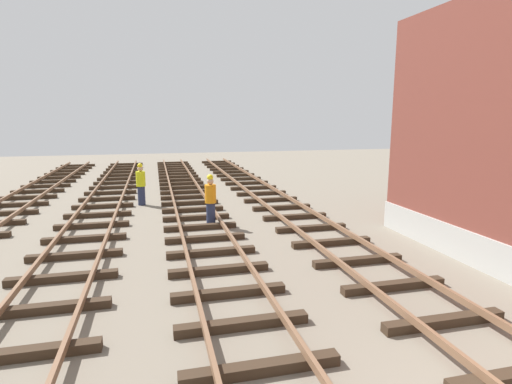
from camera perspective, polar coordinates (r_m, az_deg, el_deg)
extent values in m
cube|color=#38281C|center=(8.69, 24.89, -16.15)|extent=(2.50, 0.24, 0.18)
cube|color=#38281C|center=(9.91, 18.73, -12.38)|extent=(2.50, 0.24, 0.18)
cube|color=#38281C|center=(11.25, 14.10, -9.36)|extent=(2.50, 0.24, 0.18)
cube|color=#38281C|center=(12.66, 10.53, -6.97)|extent=(2.50, 0.24, 0.18)
cube|color=#38281C|center=(14.13, 7.72, -5.04)|extent=(2.50, 0.24, 0.18)
cube|color=#38281C|center=(15.65, 5.46, -3.47)|extent=(2.50, 0.24, 0.18)
cube|color=#38281C|center=(17.19, 3.61, -2.18)|extent=(2.50, 0.24, 0.18)
cube|color=#38281C|center=(18.75, 2.07, -1.10)|extent=(2.50, 0.24, 0.18)
cube|color=#38281C|center=(20.33, 0.76, -0.18)|extent=(2.50, 0.24, 0.18)
cube|color=#38281C|center=(21.93, -0.35, 0.60)|extent=(2.50, 0.24, 0.18)
cube|color=#38281C|center=(23.53, -1.31, 1.27)|extent=(2.50, 0.24, 0.18)
cube|color=#38281C|center=(25.15, -2.15, 1.86)|extent=(2.50, 0.24, 0.18)
cube|color=#38281C|center=(26.77, -2.89, 2.38)|extent=(2.50, 0.24, 0.18)
cube|color=#38281C|center=(28.39, -3.55, 2.84)|extent=(2.50, 0.24, 0.18)
cube|color=#38281C|center=(30.03, -4.13, 3.24)|extent=(2.50, 0.24, 0.18)
cube|color=#38281C|center=(31.66, -4.66, 3.61)|extent=(2.50, 0.24, 0.18)
cube|color=#38281C|center=(33.30, -5.13, 3.94)|extent=(2.50, 0.24, 0.18)
cube|color=#38281C|center=(34.94, -5.56, 4.24)|extent=(2.50, 0.24, 0.18)
cube|color=#38281C|center=(6.71, 0.76, -23.54)|extent=(2.50, 0.24, 0.18)
cube|color=#38281C|center=(7.87, -1.95, -18.04)|extent=(2.50, 0.24, 0.18)
cube|color=#38281C|center=(9.09, -3.84, -13.96)|extent=(2.50, 0.24, 0.18)
cube|color=#38281C|center=(10.35, -5.23, -10.85)|extent=(2.50, 0.24, 0.18)
cube|color=#38281C|center=(11.64, -6.30, -8.42)|extent=(2.50, 0.24, 0.18)
cube|color=#38281C|center=(12.95, -7.14, -6.47)|extent=(2.50, 0.24, 0.18)
cube|color=#38281C|center=(14.28, -7.82, -4.89)|extent=(2.50, 0.24, 0.18)
cube|color=#38281C|center=(15.61, -8.39, -3.57)|extent=(2.50, 0.24, 0.18)
cube|color=#38281C|center=(16.96, -8.86, -2.46)|extent=(2.50, 0.24, 0.18)
cube|color=#38281C|center=(18.31, -9.26, -1.51)|extent=(2.50, 0.24, 0.18)
cube|color=#38281C|center=(19.66, -9.61, -0.70)|extent=(2.50, 0.24, 0.18)
cube|color=#38281C|center=(21.02, -9.91, 0.01)|extent=(2.50, 0.24, 0.18)
cube|color=#38281C|center=(22.39, -10.17, 0.64)|extent=(2.50, 0.24, 0.18)
cube|color=#38281C|center=(23.75, -10.41, 1.19)|extent=(2.50, 0.24, 0.18)
cube|color=#38281C|center=(25.12, -10.62, 1.68)|extent=(2.50, 0.24, 0.18)
cube|color=#38281C|center=(26.49, -10.81, 2.12)|extent=(2.50, 0.24, 0.18)
cube|color=#38281C|center=(27.86, -10.97, 2.52)|extent=(2.50, 0.24, 0.18)
cube|color=#38281C|center=(29.23, -11.13, 2.88)|extent=(2.50, 0.24, 0.18)
cube|color=#38281C|center=(30.61, -11.27, 3.21)|extent=(2.50, 0.24, 0.18)
cube|color=#38281C|center=(31.98, -11.40, 3.51)|extent=(2.50, 0.24, 0.18)
cube|color=#38281C|center=(33.36, -11.51, 3.78)|extent=(2.50, 0.24, 0.18)
cube|color=#38281C|center=(34.74, -11.62, 4.04)|extent=(2.50, 0.24, 0.18)
cube|color=#38281C|center=(7.98, -30.27, -19.10)|extent=(2.50, 0.24, 0.18)
cube|color=#38281C|center=(9.39, -27.48, -14.34)|extent=(2.50, 0.24, 0.18)
cube|color=#38281C|center=(10.86, -25.51, -10.83)|extent=(2.50, 0.24, 0.18)
cube|color=#38281C|center=(12.37, -24.05, -8.15)|extent=(2.50, 0.24, 0.18)
cube|color=#38281C|center=(13.90, -22.91, -6.05)|extent=(2.50, 0.24, 0.18)
cube|color=#38281C|center=(15.46, -22.02, -4.38)|extent=(2.50, 0.24, 0.18)
cube|color=#38281C|center=(17.03, -21.29, -3.00)|extent=(2.50, 0.24, 0.18)
cube|color=#38281C|center=(18.61, -20.68, -1.87)|extent=(2.50, 0.24, 0.18)
cube|color=#38281C|center=(20.20, -20.17, -0.91)|extent=(2.50, 0.24, 0.18)
cube|color=#38281C|center=(21.79, -19.74, -0.09)|extent=(2.50, 0.24, 0.18)
cube|color=#38281C|center=(23.39, -19.36, 0.62)|extent=(2.50, 0.24, 0.18)
cube|color=#38281C|center=(24.99, -19.04, 1.24)|extent=(2.50, 0.24, 0.18)
cube|color=#38281C|center=(26.60, -18.75, 1.78)|extent=(2.50, 0.24, 0.18)
cube|color=#38281C|center=(28.21, -18.49, 2.26)|extent=(2.50, 0.24, 0.18)
cube|color=#38281C|center=(29.82, -18.27, 2.69)|extent=(2.50, 0.24, 0.18)
cube|color=#38281C|center=(31.43, -18.06, 3.08)|extent=(2.50, 0.24, 0.18)
cube|color=#38281C|center=(33.05, -17.88, 3.43)|extent=(2.50, 0.24, 0.18)
cube|color=#38281C|center=(34.66, -17.71, 3.74)|extent=(2.50, 0.24, 0.18)
cube|color=#38281C|center=(18.99, -31.92, -2.55)|extent=(2.50, 0.24, 0.18)
cube|color=#38281C|center=(20.55, -30.53, -1.54)|extent=(2.50, 0.24, 0.18)
cube|color=#38281C|center=(22.13, -29.34, -0.66)|extent=(2.50, 0.24, 0.18)
cube|color=#38281C|center=(23.72, -28.30, 0.09)|extent=(2.50, 0.24, 0.18)
cube|color=#38281C|center=(25.33, -27.40, 0.75)|extent=(2.50, 0.24, 0.18)
cube|color=#38281C|center=(26.94, -26.60, 1.33)|extent=(2.50, 0.24, 0.18)
cube|color=#38281C|center=(28.55, -25.90, 1.85)|extent=(2.50, 0.24, 0.18)
cube|color=#38281C|center=(30.18, -25.27, 2.31)|extent=(2.50, 0.24, 0.18)
cube|color=#38281C|center=(31.80, -24.70, 2.72)|extent=(2.50, 0.24, 0.18)
cube|color=#38281C|center=(33.44, -24.19, 3.09)|extent=(2.50, 0.24, 0.18)
cube|color=#38281C|center=(35.07, -23.72, 3.43)|extent=(2.50, 0.24, 0.18)
cylinder|color=#262D4C|center=(14.61, -6.36, -3.14)|extent=(0.32, 0.32, 0.85)
cylinder|color=orange|center=(14.45, -6.42, -0.25)|extent=(0.40, 0.40, 0.65)
sphere|color=tan|center=(14.38, -6.46, 1.50)|extent=(0.24, 0.24, 0.24)
sphere|color=yellow|center=(14.36, -6.47, 2.05)|extent=(0.22, 0.22, 0.22)
cylinder|color=#262D4C|center=(18.68, -15.78, -0.49)|extent=(0.32, 0.32, 0.85)
cylinder|color=yellow|center=(18.56, -15.89, 1.79)|extent=(0.40, 0.40, 0.65)
sphere|color=tan|center=(18.50, -15.96, 3.15)|extent=(0.24, 0.24, 0.24)
sphere|color=yellow|center=(18.48, -15.98, 3.58)|extent=(0.22, 0.22, 0.22)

